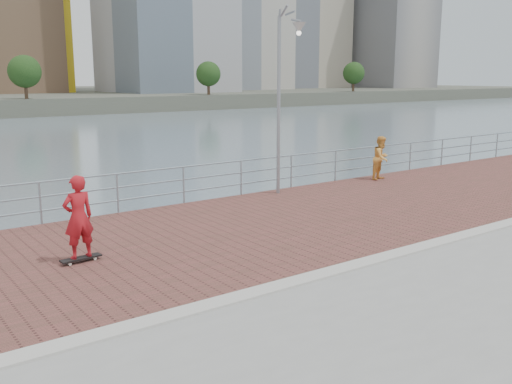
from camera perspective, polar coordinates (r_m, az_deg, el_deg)
water at (r=11.73m, az=6.08°, el=-17.65°), size 400.00×400.00×0.00m
brick_lane at (r=13.63m, az=-4.00°, el=-4.23°), size 40.00×6.80×0.02m
curb at (r=10.89m, az=6.31°, el=-8.28°), size 40.00×0.40×0.06m
guardrail at (r=16.37m, az=-10.41°, el=0.74°), size 39.06×0.06×1.13m
street_lamp at (r=17.59m, az=3.15°, el=12.20°), size 0.40×1.17×5.51m
skateboard at (r=12.11m, az=-17.10°, el=-6.36°), size 0.84×0.27×0.10m
skateboarder at (r=11.88m, az=-17.35°, el=-2.41°), size 0.65×0.45×1.69m
bystander at (r=21.04m, az=12.42°, el=3.35°), size 0.89×0.76×1.57m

